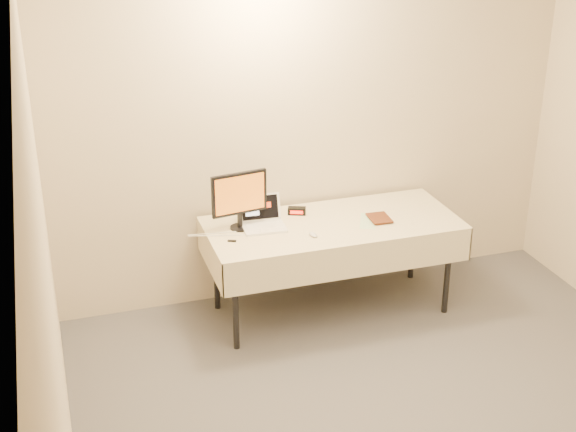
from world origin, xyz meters
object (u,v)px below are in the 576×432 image
object	(u,v)px
table	(332,230)
book	(370,208)
monitor	(239,196)
laptop	(262,219)

from	to	relation	value
table	book	xyz separation A→B (m)	(0.27, -0.06, 0.16)
table	monitor	size ratio (longest dim) A/B	4.36
monitor	table	bearing A→B (deg)	-17.45
monitor	book	size ratio (longest dim) A/B	2.12
table	laptop	distance (m)	0.53
laptop	monitor	bearing A→B (deg)	-178.29
book	monitor	bearing A→B (deg)	173.49
table	book	bearing A→B (deg)	-11.77
laptop	monitor	world-z (taller)	monitor
monitor	book	distance (m)	0.97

